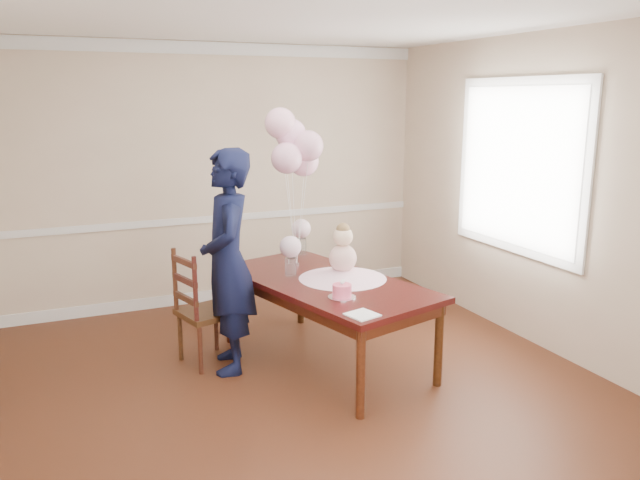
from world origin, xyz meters
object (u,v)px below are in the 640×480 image
(dining_table_top, at_px, (326,283))
(woman, at_px, (228,262))
(birthday_cake, at_px, (342,291))
(dining_chair_seat, at_px, (208,313))

(dining_table_top, height_order, woman, woman)
(dining_table_top, xyz_separation_m, birthday_cake, (-0.07, -0.46, 0.08))
(birthday_cake, height_order, dining_chair_seat, birthday_cake)
(birthday_cake, xyz_separation_m, woman, (-0.68, 0.67, 0.13))
(dining_chair_seat, xyz_separation_m, woman, (0.14, -0.18, 0.46))
(dining_table_top, height_order, birthday_cake, birthday_cake)
(dining_table_top, distance_m, woman, 0.80)
(dining_chair_seat, bearing_deg, dining_table_top, -40.06)
(dining_chair_seat, distance_m, woman, 0.52)
(birthday_cake, bearing_deg, dining_chair_seat, 133.50)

